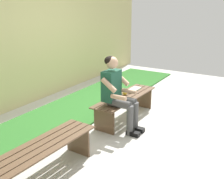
{
  "coord_description": "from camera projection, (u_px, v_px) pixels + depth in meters",
  "views": [
    {
      "loc": [
        4.1,
        2.2,
        2.05
      ],
      "look_at": [
        0.72,
        0.15,
        0.78
      ],
      "focal_mm": 43.71,
      "sensor_mm": 36.0,
      "label": 1
    }
  ],
  "objects": [
    {
      "name": "ground_plane",
      "position": [
        153.0,
        161.0,
        3.73
      ],
      "size": [
        10.0,
        7.0,
        0.04
      ],
      "primitive_type": "cube",
      "color": "beige"
    },
    {
      "name": "grass_strip",
      "position": [
        45.0,
        125.0,
        4.72
      ],
      "size": [
        9.0,
        1.34,
        0.03
      ],
      "primitive_type": "cube",
      "color": "#2D6B28",
      "rests_on": "ground"
    },
    {
      "name": "brick_wall",
      "position": [
        14.0,
        40.0,
        5.33
      ],
      "size": [
        9.5,
        0.24,
        2.68
      ],
      "primitive_type": "cube",
      "color": "#D1C684",
      "rests_on": "ground"
    },
    {
      "name": "bench_near",
      "position": [
        125.0,
        102.0,
        4.95
      ],
      "size": [
        1.62,
        0.49,
        0.43
      ],
      "rotation": [
        0.0,
        0.0,
        -0.03
      ],
      "color": "brown",
      "rests_on": "ground"
    },
    {
      "name": "bench_far",
      "position": [
        44.0,
        152.0,
        3.28
      ],
      "size": [
        1.5,
        0.48,
        0.43
      ],
      "rotation": [
        0.0,
        0.0,
        -0.03
      ],
      "color": "brown",
      "rests_on": "ground"
    },
    {
      "name": "person_seated",
      "position": [
        118.0,
        91.0,
        4.42
      ],
      "size": [
        0.5,
        0.69,
        1.23
      ],
      "color": "#1E513D",
      "rests_on": "ground"
    },
    {
      "name": "apple",
      "position": [
        125.0,
        93.0,
        4.97
      ],
      "size": [
        0.09,
        0.09,
        0.09
      ],
      "primitive_type": "sphere",
      "color": "gold",
      "rests_on": "bench_near"
    },
    {
      "name": "book_open",
      "position": [
        133.0,
        90.0,
        5.24
      ],
      "size": [
        0.42,
        0.17,
        0.02
      ],
      "rotation": [
        0.0,
        0.0,
        -0.03
      ],
      "color": "white",
      "rests_on": "bench_near"
    }
  ]
}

